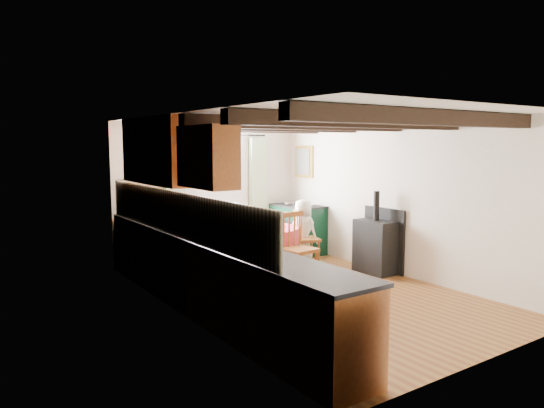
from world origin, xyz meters
TOP-DOWN VIEW (x-y plane):
  - floor at (0.00, 0.00)m, footprint 3.60×5.50m
  - ceiling at (0.00, 0.00)m, footprint 3.60×5.50m
  - wall_back at (0.00, 2.75)m, footprint 3.60×0.00m
  - wall_front at (0.00, -2.75)m, footprint 3.60×0.00m
  - wall_left at (-1.80, 0.00)m, footprint 0.00×5.50m
  - wall_right at (1.80, 0.00)m, footprint 0.00×5.50m
  - beam_a at (0.00, -2.00)m, footprint 3.60×0.16m
  - beam_b at (0.00, -1.00)m, footprint 3.60×0.16m
  - beam_c at (0.00, 0.00)m, footprint 3.60×0.16m
  - beam_d at (0.00, 1.00)m, footprint 3.60×0.16m
  - beam_e at (0.00, 2.00)m, footprint 3.60×0.16m
  - splash_left at (-1.78, 0.30)m, footprint 0.02×4.50m
  - splash_back at (-1.00, 2.73)m, footprint 1.40×0.02m
  - base_cabinet_left at (-1.50, 0.00)m, footprint 0.60×5.30m
  - base_cabinet_back at (-1.05, 2.45)m, footprint 1.30×0.60m
  - worktop_left at (-1.48, 0.00)m, footprint 0.64×5.30m
  - worktop_back at (-1.05, 2.43)m, footprint 1.30×0.64m
  - wall_cabinet_glass at (-1.63, 1.20)m, footprint 0.34×1.80m
  - wall_cabinet_solid at (-1.63, -0.30)m, footprint 0.34×0.90m
  - window_frame at (0.10, 2.73)m, footprint 1.34×0.03m
  - window_pane at (0.10, 2.74)m, footprint 1.20×0.01m
  - curtain_left at (-0.75, 2.65)m, footprint 0.35×0.10m
  - curtain_right at (0.95, 2.65)m, footprint 0.35×0.10m
  - curtain_rod at (0.10, 2.65)m, footprint 2.00×0.03m
  - wall_picture at (1.77, 2.30)m, footprint 0.04×0.50m
  - wall_plate at (1.05, 2.72)m, footprint 0.30×0.02m
  - rug at (0.22, 1.37)m, footprint 1.88×1.46m
  - dining_table at (0.22, 1.37)m, footprint 1.15×1.15m
  - chair_near at (0.28, 0.48)m, footprint 0.48×0.50m
  - chair_left at (-0.54, 1.33)m, footprint 0.54×0.52m
  - chair_right at (1.05, 1.28)m, footprint 0.52×0.50m
  - aga_range at (1.47, 2.09)m, footprint 0.65×1.00m
  - cast_iron_stove at (1.58, 0.20)m, footprint 0.39×0.65m
  - child_far at (0.15, 2.15)m, footprint 0.43×0.33m
  - child_right at (1.06, 1.41)m, footprint 0.51×0.62m
  - bowl_a at (0.49, 1.37)m, footprint 0.24×0.24m
  - bowl_b at (-0.17, 1.45)m, footprint 0.22×0.22m
  - cup at (0.20, 1.26)m, footprint 0.13×0.13m
  - canister_tall at (-1.20, 2.49)m, footprint 0.14×0.14m
  - canister_wide at (-1.00, 2.50)m, footprint 0.20×0.20m

SIDE VIEW (x-z plane):
  - floor at x=0.00m, z-range 0.00..0.00m
  - rug at x=0.22m, z-range 0.00..0.01m
  - dining_table at x=0.22m, z-range 0.00..0.70m
  - base_cabinet_left at x=-1.50m, z-range 0.00..0.88m
  - base_cabinet_back at x=-1.05m, z-range 0.00..0.88m
  - aga_range at x=1.47m, z-range 0.00..0.92m
  - chair_right at x=1.05m, z-range 0.00..0.93m
  - chair_left at x=-0.54m, z-range 0.00..0.95m
  - chair_near at x=0.28m, z-range 0.00..1.03m
  - child_far at x=0.15m, z-range 0.00..1.04m
  - child_right at x=1.06m, z-range 0.00..1.10m
  - cast_iron_stove at x=1.58m, z-range 0.00..1.31m
  - bowl_a at x=0.49m, z-range 0.70..0.75m
  - bowl_b at x=-0.17m, z-range 0.70..0.75m
  - cup at x=0.20m, z-range 0.70..0.79m
  - worktop_left at x=-1.48m, z-range 0.88..0.92m
  - worktop_back at x=-1.05m, z-range 0.88..0.92m
  - canister_wide at x=-1.00m, z-range 0.92..1.14m
  - canister_tall at x=-1.20m, z-range 0.92..1.16m
  - curtain_left at x=-0.75m, z-range 0.05..2.15m
  - curtain_right at x=0.95m, z-range 0.05..2.15m
  - wall_back at x=0.00m, z-range 0.00..2.40m
  - wall_front at x=0.00m, z-range 0.00..2.40m
  - wall_left at x=-1.80m, z-range 0.00..2.40m
  - wall_right at x=1.80m, z-range 0.00..2.40m
  - splash_left at x=-1.78m, z-range 0.92..1.48m
  - splash_back at x=-1.00m, z-range 0.92..1.48m
  - window_frame at x=0.10m, z-range 0.83..2.37m
  - window_pane at x=0.10m, z-range 0.90..2.30m
  - wall_picture at x=1.77m, z-range 1.40..2.00m
  - wall_plate at x=1.05m, z-range 1.55..1.85m
  - wall_cabinet_solid at x=-1.63m, z-range 1.55..2.25m
  - wall_cabinet_glass at x=-1.63m, z-range 1.50..2.40m
  - curtain_rod at x=0.10m, z-range 2.19..2.22m
  - beam_a at x=0.00m, z-range 2.23..2.39m
  - beam_b at x=0.00m, z-range 2.23..2.39m
  - beam_c at x=0.00m, z-range 2.23..2.39m
  - beam_d at x=0.00m, z-range 2.23..2.39m
  - beam_e at x=0.00m, z-range 2.23..2.39m
  - ceiling at x=0.00m, z-range 2.40..2.40m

